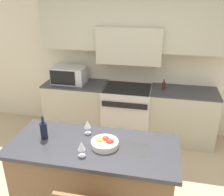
{
  "coord_description": "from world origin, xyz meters",
  "views": [
    {
      "loc": [
        0.56,
        -2.04,
        2.47
      ],
      "look_at": [
        -0.06,
        0.92,
        1.17
      ],
      "focal_mm": 40.0,
      "sensor_mm": 36.0,
      "label": 1
    }
  ],
  "objects_px": {
    "oil_bottle_on_counter": "(164,85)",
    "wine_bottle": "(44,130)",
    "range_stove": "(127,112)",
    "fruit_bowl": "(105,143)",
    "wine_glass_far": "(87,125)",
    "microwave": "(69,75)",
    "wine_glass_near": "(81,146)"
  },
  "relations": [
    {
      "from": "wine_glass_far",
      "to": "microwave",
      "type": "bearing_deg",
      "value": 117.49
    },
    {
      "from": "fruit_bowl",
      "to": "range_stove",
      "type": "bearing_deg",
      "value": 90.64
    },
    {
      "from": "fruit_bowl",
      "to": "oil_bottle_on_counter",
      "type": "bearing_deg",
      "value": 71.99
    },
    {
      "from": "range_stove",
      "to": "fruit_bowl",
      "type": "relative_size",
      "value": 3.14
    },
    {
      "from": "wine_bottle",
      "to": "wine_glass_far",
      "type": "height_order",
      "value": "wine_bottle"
    },
    {
      "from": "wine_bottle",
      "to": "microwave",
      "type": "bearing_deg",
      "value": 101.63
    },
    {
      "from": "range_stove",
      "to": "oil_bottle_on_counter",
      "type": "distance_m",
      "value": 0.81
    },
    {
      "from": "wine_bottle",
      "to": "oil_bottle_on_counter",
      "type": "height_order",
      "value": "wine_bottle"
    },
    {
      "from": "oil_bottle_on_counter",
      "to": "wine_bottle",
      "type": "bearing_deg",
      "value": -125.94
    },
    {
      "from": "wine_bottle",
      "to": "wine_glass_near",
      "type": "xyz_separation_m",
      "value": [
        0.52,
        -0.23,
        0.01
      ]
    },
    {
      "from": "fruit_bowl",
      "to": "oil_bottle_on_counter",
      "type": "distance_m",
      "value": 1.89
    },
    {
      "from": "oil_bottle_on_counter",
      "to": "range_stove",
      "type": "bearing_deg",
      "value": -176.95
    },
    {
      "from": "microwave",
      "to": "fruit_bowl",
      "type": "height_order",
      "value": "microwave"
    },
    {
      "from": "wine_glass_near",
      "to": "microwave",
      "type": "bearing_deg",
      "value": 113.88
    },
    {
      "from": "wine_bottle",
      "to": "wine_glass_far",
      "type": "bearing_deg",
      "value": 24.74
    },
    {
      "from": "wine_glass_near",
      "to": "wine_glass_far",
      "type": "distance_m",
      "value": 0.44
    },
    {
      "from": "range_stove",
      "to": "wine_bottle",
      "type": "height_order",
      "value": "wine_bottle"
    },
    {
      "from": "microwave",
      "to": "fruit_bowl",
      "type": "xyz_separation_m",
      "value": [
        1.08,
        -1.79,
        -0.13
      ]
    },
    {
      "from": "wine_glass_near",
      "to": "fruit_bowl",
      "type": "height_order",
      "value": "wine_glass_near"
    },
    {
      "from": "range_stove",
      "to": "wine_glass_near",
      "type": "relative_size",
      "value": 5.51
    },
    {
      "from": "wine_glass_far",
      "to": "range_stove",
      "type": "bearing_deg",
      "value": 81.15
    },
    {
      "from": "range_stove",
      "to": "wine_glass_far",
      "type": "xyz_separation_m",
      "value": [
        -0.24,
        -1.55,
        0.57
      ]
    },
    {
      "from": "range_stove",
      "to": "fruit_bowl",
      "type": "bearing_deg",
      "value": -89.36
    },
    {
      "from": "fruit_bowl",
      "to": "wine_bottle",
      "type": "bearing_deg",
      "value": 179.09
    },
    {
      "from": "wine_bottle",
      "to": "wine_glass_near",
      "type": "distance_m",
      "value": 0.57
    },
    {
      "from": "wine_bottle",
      "to": "wine_glass_near",
      "type": "relative_size",
      "value": 1.63
    },
    {
      "from": "microwave",
      "to": "wine_glass_near",
      "type": "relative_size",
      "value": 3.41
    },
    {
      "from": "wine_glass_far",
      "to": "fruit_bowl",
      "type": "xyz_separation_m",
      "value": [
        0.26,
        -0.22,
        -0.08
      ]
    },
    {
      "from": "range_stove",
      "to": "microwave",
      "type": "bearing_deg",
      "value": 178.99
    },
    {
      "from": "wine_glass_near",
      "to": "wine_glass_far",
      "type": "height_order",
      "value": "same"
    },
    {
      "from": "oil_bottle_on_counter",
      "to": "microwave",
      "type": "bearing_deg",
      "value": -179.53
    },
    {
      "from": "wine_glass_far",
      "to": "oil_bottle_on_counter",
      "type": "distance_m",
      "value": 1.79
    }
  ]
}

